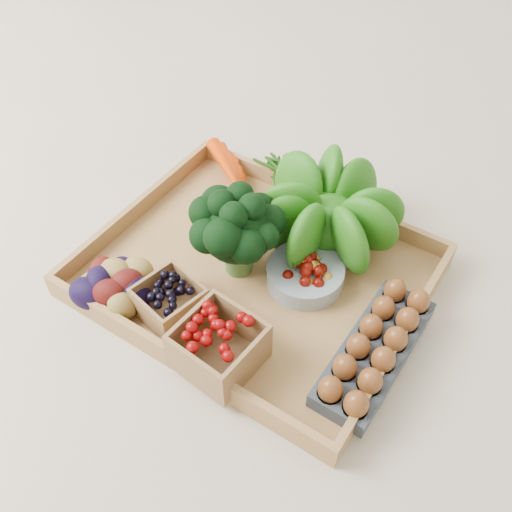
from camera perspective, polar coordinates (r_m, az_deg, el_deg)
The scene contains 10 objects.
ground at distance 1.01m, azimuth 0.00°, elevation -2.30°, with size 4.00×4.00×0.00m, color beige.
tray at distance 1.00m, azimuth 0.00°, elevation -2.03°, with size 0.55×0.45×0.01m, color #B08249.
carrots at distance 1.10m, azimuth -1.69°, elevation 6.06°, with size 0.20×0.14×0.05m, color #E23500, non-canonical shape.
lettuce at distance 1.00m, azimuth 7.23°, elevation 4.94°, with size 0.17×0.17×0.17m, color #14510C.
broccoli at distance 0.96m, azimuth -1.80°, elevation 1.26°, with size 0.16×0.16×0.12m, color black, non-canonical shape.
cherry_bowl at distance 0.97m, azimuth 4.92°, elevation -1.87°, with size 0.13×0.13×0.04m, color #8C9EA5.
egg_carton at distance 0.90m, azimuth 11.76°, elevation -9.42°, with size 0.09×0.26×0.03m, color #394049.
potatoes at distance 0.96m, azimuth -14.16°, elevation -2.43°, with size 0.15×0.15×0.08m, color #3F0B0A, non-canonical shape.
punnet_blackberry at distance 0.93m, azimuth -8.62°, elevation -4.54°, with size 0.09×0.09×0.06m, color black.
punnet_raspberry at distance 0.86m, azimuth -3.73°, elevation -8.98°, with size 0.11×0.11×0.08m, color #6A0404.
Camera 1 is at (0.36, -0.54, 0.77)m, focal length 40.00 mm.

